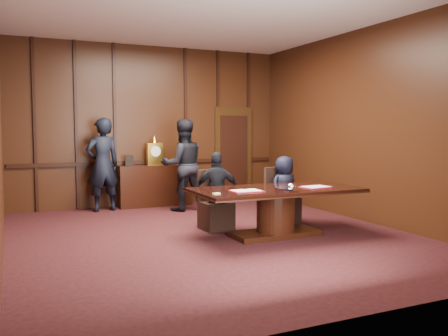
# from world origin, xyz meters

# --- Properties ---
(room) EXTENTS (7.00, 7.04, 3.50)m
(room) POSITION_xyz_m (0.07, 0.14, 1.72)
(room) COLOR black
(room) RESTS_ON ground
(sideboard) EXTENTS (1.60, 0.45, 1.54)m
(sideboard) POSITION_xyz_m (0.00, 3.26, 0.49)
(sideboard) COLOR black
(sideboard) RESTS_ON ground
(conference_table) EXTENTS (2.62, 1.32, 0.76)m
(conference_table) POSITION_xyz_m (0.90, -0.40, 0.51)
(conference_table) COLOR black
(conference_table) RESTS_ON ground
(folder_left) EXTENTS (0.46, 0.34, 0.02)m
(folder_left) POSITION_xyz_m (0.30, -0.55, 0.77)
(folder_left) COLOR maroon
(folder_left) RESTS_ON conference_table
(folder_right) EXTENTS (0.50, 0.39, 0.02)m
(folder_right) POSITION_xyz_m (1.52, -0.58, 0.77)
(folder_right) COLOR maroon
(folder_right) RESTS_ON conference_table
(inkstand) EXTENTS (0.20, 0.14, 0.12)m
(inkstand) POSITION_xyz_m (0.90, -0.85, 0.81)
(inkstand) COLOR white
(inkstand) RESTS_ON conference_table
(notepad) EXTENTS (0.11, 0.09, 0.01)m
(notepad) POSITION_xyz_m (-0.21, -0.63, 0.77)
(notepad) COLOR #FEF57C
(notepad) RESTS_ON conference_table
(chair_left) EXTENTS (0.51, 0.51, 0.99)m
(chair_left) POSITION_xyz_m (0.25, 0.48, 0.29)
(chair_left) COLOR black
(chair_left) RESTS_ON ground
(chair_right) EXTENTS (0.56, 0.56, 0.99)m
(chair_right) POSITION_xyz_m (1.54, 0.48, 0.29)
(chair_right) COLOR black
(chair_right) RESTS_ON ground
(signatory_left) EXTENTS (0.82, 0.54, 1.30)m
(signatory_left) POSITION_xyz_m (0.25, 0.40, 0.65)
(signatory_left) COLOR black
(signatory_left) RESTS_ON ground
(signatory_right) EXTENTS (0.63, 0.45, 1.21)m
(signatory_right) POSITION_xyz_m (1.55, 0.40, 0.60)
(signatory_right) COLOR black
(signatory_right) RESTS_ON ground
(witness_left) EXTENTS (0.77, 0.58, 1.91)m
(witness_left) POSITION_xyz_m (-1.15, 3.04, 0.96)
(witness_left) COLOR black
(witness_left) RESTS_ON ground
(witness_right) EXTENTS (0.94, 0.75, 1.88)m
(witness_right) POSITION_xyz_m (0.37, 2.45, 0.94)
(witness_right) COLOR black
(witness_right) RESTS_ON ground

